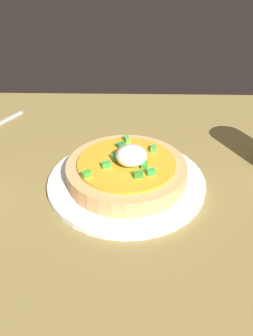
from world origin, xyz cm
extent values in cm
cube|color=olive|center=(0.00, 0.00, 1.21)|extent=(105.36, 67.29, 2.42)
cylinder|color=white|center=(-4.78, -3.19, 2.92)|extent=(24.32, 24.32, 1.00)
cylinder|color=tan|center=(-4.78, -3.19, 4.78)|extent=(18.33, 18.33, 2.72)
cylinder|color=orange|center=(-4.78, -3.19, 6.36)|extent=(14.82, 14.82, 0.44)
ellipsoid|color=white|center=(-4.06, -3.71, 8.00)|extent=(4.63, 4.63, 2.83)
cube|color=green|center=(-4.41, -4.37, 6.98)|extent=(1.30, 1.51, 0.80)
cube|color=green|center=(-2.12, -4.64, 6.98)|extent=(1.04, 1.41, 0.80)
cube|color=#337B39|center=(-5.74, 1.00, 6.98)|extent=(1.50, 1.42, 0.80)
cube|color=green|center=(-10.31, -7.07, 6.98)|extent=(1.49, 1.44, 0.80)
cube|color=#2C8229|center=(-3.07, -7.05, 6.98)|extent=(1.44, 1.10, 0.80)
cube|color=green|center=(-6.54, -2.73, 6.98)|extent=(1.36, 1.51, 0.80)
cube|color=green|center=(-3.32, -1.66, 6.98)|extent=(1.43, 1.50, 0.80)
cube|color=#4CA94A|center=(-0.61, -0.42, 6.98)|extent=(1.04, 1.41, 0.80)
cube|color=green|center=(-7.73, -4.69, 6.98)|extent=(1.48, 1.20, 0.80)
cube|color=green|center=(-1.27, -6.39, 6.98)|extent=(1.48, 1.19, 0.80)
cube|color=#52A93D|center=(-4.90, 3.01, 6.98)|extent=(1.29, 1.50, 0.80)
cube|color=#B7B7BC|center=(-30.68, 17.98, 2.67)|extent=(5.05, 8.59, 0.50)
camera|label=1|loc=(-3.78, -45.45, 34.29)|focal=36.11mm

